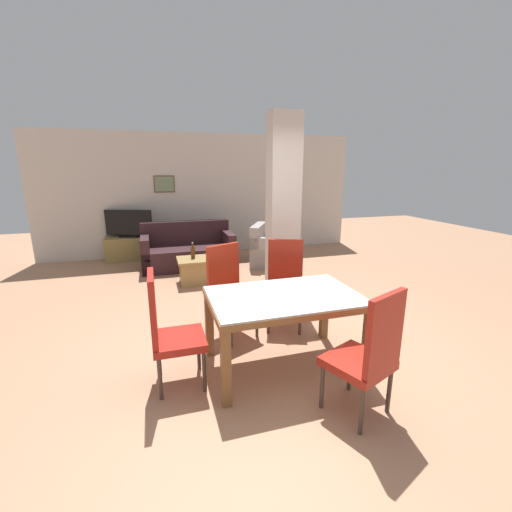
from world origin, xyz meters
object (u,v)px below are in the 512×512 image
(dining_table, at_px, (284,310))
(armchair, at_px, (272,251))
(bottle, at_px, (193,252))
(floor_lamp, at_px, (289,189))
(sofa, at_px, (188,252))
(coffee_table, at_px, (199,270))
(dining_chair_near_right, at_px, (369,352))
(tv_stand, at_px, (131,248))
(dining_chair_far_right, at_px, (285,282))
(tv_screen, at_px, (129,224))
(dining_chair_far_left, at_px, (229,289))
(dining_chair_head_left, at_px, (168,328))

(dining_table, bearing_deg, armchair, 72.36)
(bottle, bearing_deg, floor_lamp, 35.18)
(sofa, distance_m, coffee_table, 1.08)
(dining_chair_near_right, xyz_separation_m, bottle, (-0.91, 3.80, -0.03))
(tv_stand, xyz_separation_m, floor_lamp, (3.61, -0.12, 1.20))
(dining_table, relative_size, floor_lamp, 0.84)
(dining_chair_far_right, xyz_separation_m, tv_screen, (-2.03, 3.91, 0.22))
(dining_table, xyz_separation_m, tv_screen, (-1.67, 4.80, 0.19))
(dining_chair_far_left, xyz_separation_m, sofa, (-0.17, 3.10, -0.27))
(dining_table, xyz_separation_m, tv_stand, (-1.67, 4.80, -0.35))
(coffee_table, height_order, tv_screen, tv_screen)
(dining_table, height_order, tv_stand, dining_table)
(armchair, height_order, bottle, armchair)
(coffee_table, bearing_deg, bottle, 148.33)
(dining_chair_near_right, bearing_deg, tv_screen, 87.26)
(bottle, bearing_deg, dining_chair_near_right, -76.54)
(dining_chair_near_right, height_order, dining_chair_far_right, same)
(sofa, height_order, floor_lamp, floor_lamp)
(bottle, xyz_separation_m, tv_screen, (-1.12, 1.87, 0.25))
(floor_lamp, bearing_deg, dining_chair_far_left, -120.98)
(dining_chair_near_right, xyz_separation_m, tv_screen, (-2.03, 5.67, 0.22))
(armchair, xyz_separation_m, coffee_table, (-1.58, -0.66, -0.07))
(dining_chair_far_right, xyz_separation_m, coffee_table, (-0.82, 1.97, -0.35))
(tv_stand, relative_size, floor_lamp, 0.60)
(dining_chair_near_right, relative_size, dining_chair_far_left, 1.00)
(dining_chair_near_right, bearing_deg, dining_chair_head_left, 126.75)
(dining_table, height_order, dining_chair_near_right, dining_chair_near_right)
(floor_lamp, bearing_deg, dining_chair_near_right, -105.89)
(dining_table, height_order, bottle, dining_table)
(armchair, height_order, tv_stand, armchair)
(coffee_table, bearing_deg, armchair, 22.79)
(dining_table, distance_m, dining_chair_near_right, 0.95)
(dining_chair_near_right, bearing_deg, dining_chair_far_right, 67.57)
(dining_chair_head_left, distance_m, floor_lamp, 5.65)
(bottle, xyz_separation_m, tv_stand, (-1.12, 1.87, -0.28))
(dining_chair_far_left, distance_m, armchair, 3.08)
(dining_chair_near_right, xyz_separation_m, floor_lamp, (1.58, 5.55, 0.88))
(dining_chair_near_right, height_order, dining_chair_head_left, same)
(dining_chair_far_right, xyz_separation_m, floor_lamp, (1.58, 3.79, 0.88))
(dining_table, relative_size, bottle, 5.26)
(dining_chair_near_right, bearing_deg, dining_table, 90.00)
(dining_table, bearing_deg, dining_chair_far_left, 113.32)
(dining_chair_head_left, relative_size, dining_chair_far_right, 1.00)
(dining_table, xyz_separation_m, dining_chair_far_left, (-0.36, 0.84, -0.03))
(dining_chair_far_left, bearing_deg, floor_lamp, -144.30)
(armchair, distance_m, bottle, 1.79)
(coffee_table, relative_size, tv_screen, 0.77)
(tv_stand, bearing_deg, coffee_table, -57.79)
(dining_table, relative_size, dining_chair_near_right, 1.34)
(dining_table, distance_m, dining_chair_head_left, 1.11)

